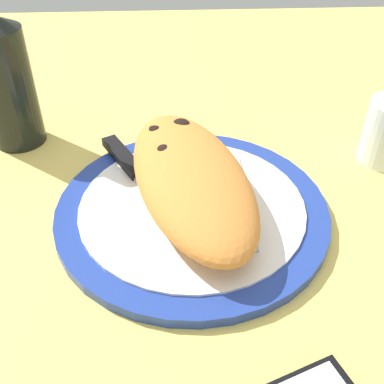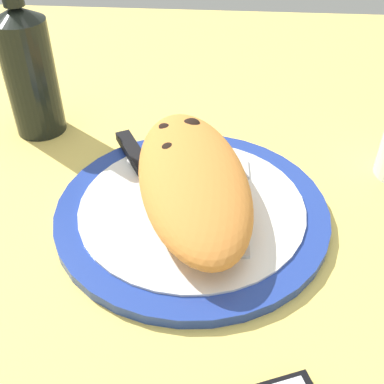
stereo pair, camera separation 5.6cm
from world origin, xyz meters
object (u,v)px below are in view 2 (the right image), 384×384
object	(u,v)px
calzone	(190,179)
fork	(242,194)
wine_bottle	(29,69)
knife	(142,166)
plate	(192,210)

from	to	relation	value
calzone	fork	distance (cm)	6.97
fork	wine_bottle	world-z (taller)	wine_bottle
knife	wine_bottle	world-z (taller)	wine_bottle
plate	calzone	bearing A→B (deg)	15.51
knife	calzone	bearing A→B (deg)	-128.84
knife	wine_bottle	distance (cm)	22.16
fork	wine_bottle	bearing A→B (deg)	62.78
plate	calzone	world-z (taller)	calzone
plate	knife	size ratio (longest dim) A/B	1.50
fork	wine_bottle	distance (cm)	35.29
fork	knife	xyz separation A→B (cm)	(4.43, 13.13, 0.29)
calzone	knife	size ratio (longest dim) A/B	1.43
calzone	fork	xyz separation A→B (cm)	(1.08, -6.28, -2.82)
plate	wine_bottle	bearing A→B (deg)	53.77
fork	plate	bearing A→B (deg)	111.35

